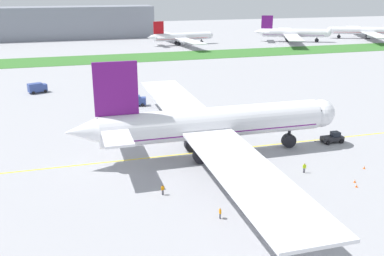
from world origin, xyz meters
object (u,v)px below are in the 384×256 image
at_px(ground_crew_wingwalker_port, 220,212).
at_px(traffic_cone_near_nose, 357,185).
at_px(service_truck_baggage_loader, 37,88).
at_px(traffic_cone_starboard_wing, 355,181).
at_px(parked_airliner_far_centre, 292,33).
at_px(traffic_cone_port_wing, 364,167).
at_px(ground_crew_marshaller_front, 304,167).
at_px(parked_airliner_far_left, 181,37).
at_px(service_truck_fuel_bowser, 134,100).
at_px(airliner_foreground, 210,124).
at_px(pushback_tug, 333,138).
at_px(ground_crew_wingwalker_starboard, 163,189).
at_px(parked_airliner_far_right, 365,31).

height_order(ground_crew_wingwalker_port, traffic_cone_near_nose, ground_crew_wingwalker_port).
bearing_deg(service_truck_baggage_loader, ground_crew_wingwalker_port, -71.92).
bearing_deg(traffic_cone_near_nose, traffic_cone_starboard_wing, 63.12).
distance_m(ground_crew_wingwalker_port, parked_airliner_far_centre, 197.39).
bearing_deg(traffic_cone_port_wing, service_truck_baggage_loader, 127.54).
bearing_deg(ground_crew_wingwalker_port, parked_airliner_far_centre, 59.02).
distance_m(ground_crew_marshaller_front, parked_airliner_far_left, 164.44).
bearing_deg(traffic_cone_starboard_wing, service_truck_fuel_bowser, 115.66).
height_order(airliner_foreground, pushback_tug, airliner_foreground).
relative_size(pushback_tug, ground_crew_marshaller_front, 3.55).
distance_m(ground_crew_marshaller_front, traffic_cone_starboard_wing, 8.26).
distance_m(pushback_tug, ground_crew_wingwalker_starboard, 40.17).
relative_size(ground_crew_wingwalker_port, traffic_cone_near_nose, 2.79).
distance_m(ground_crew_wingwalker_starboard, traffic_cone_port_wing, 35.76).
relative_size(traffic_cone_starboard_wing, parked_airliner_far_left, 0.01).
relative_size(airliner_foreground, parked_airliner_far_centre, 1.25).
distance_m(airliner_foreground, ground_crew_wingwalker_starboard, 18.54).
bearing_deg(ground_crew_wingwalker_starboard, parked_airliner_far_left, 74.42).
bearing_deg(parked_airliner_far_right, ground_crew_wingwalker_port, -131.16).
bearing_deg(service_truck_baggage_loader, traffic_cone_port_wing, -52.46).
bearing_deg(traffic_cone_starboard_wing, parked_airliner_far_centre, 64.96).
bearing_deg(ground_crew_wingwalker_starboard, traffic_cone_near_nose, -11.06).
bearing_deg(parked_airliner_far_centre, airliner_foreground, -123.12).
bearing_deg(parked_airliner_far_left, service_truck_baggage_loader, -126.59).
distance_m(airliner_foreground, traffic_cone_port_wing, 28.02).
bearing_deg(airliner_foreground, parked_airliner_far_left, 77.30).
relative_size(airliner_foreground, traffic_cone_starboard_wing, 137.65).
xyz_separation_m(pushback_tug, service_truck_baggage_loader, (-59.13, 60.95, 0.58)).
bearing_deg(traffic_cone_starboard_wing, traffic_cone_near_nose, -116.88).
xyz_separation_m(pushback_tug, parked_airliner_far_right, (117.33, 148.53, 3.46)).
distance_m(airliner_foreground, parked_airliner_far_right, 206.42).
relative_size(traffic_cone_port_wing, parked_airliner_far_left, 0.01).
xyz_separation_m(traffic_cone_starboard_wing, parked_airliner_far_left, (15.09, 168.72, 3.92)).
relative_size(ground_crew_wingwalker_starboard, traffic_cone_port_wing, 2.88).
xyz_separation_m(traffic_cone_port_wing, parked_airliner_far_centre, (71.83, 160.10, 4.46)).
distance_m(airliner_foreground, ground_crew_wingwalker_port, 23.71).
relative_size(traffic_cone_near_nose, parked_airliner_far_right, 0.01).
xyz_separation_m(traffic_cone_starboard_wing, parked_airliner_far_centre, (76.82, 164.44, 4.46)).
height_order(pushback_tug, traffic_cone_near_nose, pushback_tug).
relative_size(airliner_foreground, parked_airliner_far_right, 1.21).
bearing_deg(parked_airliner_far_centre, parked_airliner_far_right, 1.87).
xyz_separation_m(airliner_foreground, parked_airliner_far_left, (34.05, 151.10, -2.04)).
distance_m(traffic_cone_starboard_wing, service_truck_baggage_loader, 94.07).
height_order(ground_crew_wingwalker_port, service_truck_fuel_bowser, service_truck_fuel_bowser).
height_order(ground_crew_marshaller_front, ground_crew_wingwalker_starboard, ground_crew_marshaller_front).
bearing_deg(ground_crew_marshaller_front, ground_crew_wingwalker_starboard, -176.89).
xyz_separation_m(ground_crew_wingwalker_port, traffic_cone_starboard_wing, (24.77, 4.76, -0.70)).
height_order(pushback_tug, parked_airliner_far_left, parked_airliner_far_left).
xyz_separation_m(ground_crew_wingwalker_starboard, traffic_cone_port_wing, (35.76, 0.03, -0.73)).
distance_m(ground_crew_wingwalker_port, traffic_cone_near_nose, 24.21).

